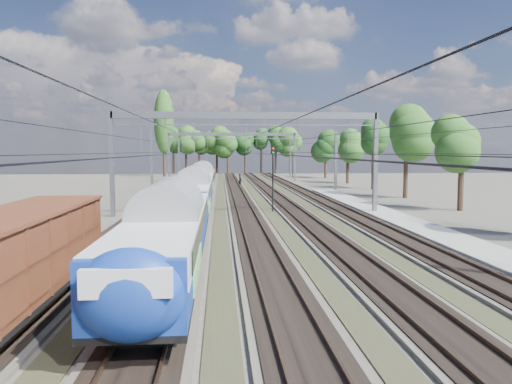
{
  "coord_description": "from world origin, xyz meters",
  "views": [
    {
      "loc": [
        -2.28,
        -13.39,
        5.65
      ],
      "look_at": [
        0.21,
        21.01,
        2.8
      ],
      "focal_mm": 35.0,
      "sensor_mm": 36.0,
      "label": 1
    }
  ],
  "objects": [
    {
      "name": "freight_boxcar",
      "position": [
        -9.0,
        2.7,
        2.14
      ],
      "size": [
        2.81,
        13.58,
        3.5
      ],
      "color": "black",
      "rests_on": "ground"
    },
    {
      "name": "platform",
      "position": [
        12.0,
        20.0,
        0.15
      ],
      "size": [
        3.0,
        70.0,
        0.3
      ],
      "primitive_type": "cube",
      "color": "gray",
      "rests_on": "ground"
    },
    {
      "name": "ground",
      "position": [
        0.0,
        0.0,
        0.0
      ],
      "size": [
        220.0,
        220.0,
        0.0
      ],
      "primitive_type": "plane",
      "color": "#47423A",
      "rests_on": "ground"
    },
    {
      "name": "emu_train",
      "position": [
        -4.5,
        28.61,
        2.5
      ],
      "size": [
        2.9,
        61.35,
        4.24
      ],
      "color": "black",
      "rests_on": "ground"
    },
    {
      "name": "catenary",
      "position": [
        0.33,
        52.69,
        6.4
      ],
      "size": [
        25.65,
        130.0,
        9.0
      ],
      "color": "slate",
      "rests_on": "ground"
    },
    {
      "name": "track_bed",
      "position": [
        -0.0,
        45.0,
        0.1
      ],
      "size": [
        21.0,
        130.0,
        0.34
      ],
      "color": "#47423A",
      "rests_on": "ground"
    },
    {
      "name": "tree_belt",
      "position": [
        5.11,
        96.82,
        8.26
      ],
      "size": [
        39.15,
        99.76,
        12.19
      ],
      "color": "black",
      "rests_on": "ground"
    },
    {
      "name": "signal_far",
      "position": [
        13.4,
        93.69,
        3.35
      ],
      "size": [
        0.36,
        0.32,
        5.29
      ],
      "rotation": [
        0.0,
        0.0,
        -0.18
      ],
      "color": "black",
      "rests_on": "ground"
    },
    {
      "name": "poplar",
      "position": [
        -14.5,
        98.0,
        11.89
      ],
      "size": [
        4.4,
        4.4,
        19.04
      ],
      "color": "black",
      "rests_on": "ground"
    },
    {
      "name": "signal_near",
      "position": [
        2.6,
        32.37,
        3.81
      ],
      "size": [
        0.4,
        0.36,
        6.02
      ],
      "rotation": [
        0.0,
        0.0,
        0.15
      ],
      "color": "black",
      "rests_on": "ground"
    },
    {
      "name": "worker",
      "position": [
        0.99,
        67.18,
        0.96
      ],
      "size": [
        0.71,
        0.83,
        1.93
      ],
      "primitive_type": "imported",
      "rotation": [
        0.0,
        0.0,
        2.0
      ],
      "color": "black",
      "rests_on": "ground"
    }
  ]
}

